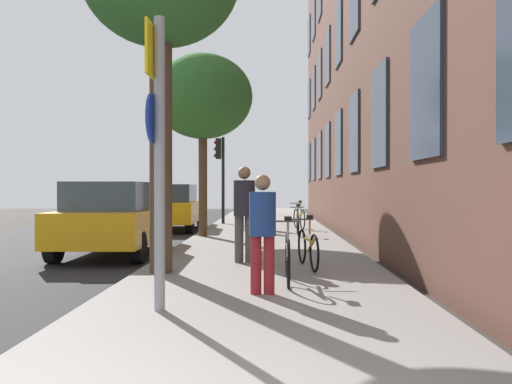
% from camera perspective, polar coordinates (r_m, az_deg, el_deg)
% --- Properties ---
extents(ground_plane, '(41.80, 41.80, 0.00)m').
position_cam_1_polar(ground_plane, '(17.82, -10.28, -4.42)').
color(ground_plane, '#332D28').
extents(road_asphalt, '(7.00, 38.00, 0.01)m').
position_cam_1_polar(road_asphalt, '(18.36, -16.72, -4.27)').
color(road_asphalt, '#232326').
rests_on(road_asphalt, ground).
extents(sidewalk, '(4.20, 38.00, 0.12)m').
position_cam_1_polar(sidewalk, '(17.44, 1.09, -4.32)').
color(sidewalk, gray).
rests_on(sidewalk, ground).
extents(sign_post, '(0.16, 0.60, 3.30)m').
position_cam_1_polar(sign_post, '(6.04, -10.62, 5.58)').
color(sign_post, gray).
rests_on(sign_post, sidewalk).
extents(traffic_light, '(0.43, 0.24, 3.37)m').
position_cam_1_polar(traffic_light, '(20.61, -3.87, 3.02)').
color(traffic_light, black).
rests_on(traffic_light, sidewalk).
extents(tree_far, '(2.86, 2.86, 5.24)m').
position_cam_1_polar(tree_far, '(15.47, -5.77, 10.15)').
color(tree_far, '#4C3823').
rests_on(tree_far, sidewalk).
extents(bicycle_0, '(0.42, 1.65, 0.97)m').
position_cam_1_polar(bicycle_0, '(7.75, 3.44, -6.97)').
color(bicycle_0, black).
rests_on(bicycle_0, sidewalk).
extents(bicycle_1, '(0.42, 1.64, 0.92)m').
position_cam_1_polar(bicycle_1, '(9.20, 5.63, -5.95)').
color(bicycle_1, black).
rests_on(bicycle_1, sidewalk).
extents(bicycle_2, '(0.42, 1.58, 0.91)m').
position_cam_1_polar(bicycle_2, '(15.55, 4.55, -3.37)').
color(bicycle_2, black).
rests_on(bicycle_2, sidewalk).
extents(bicycle_3, '(0.45, 1.63, 0.96)m').
position_cam_1_polar(bicycle_3, '(18.02, 4.69, -2.78)').
color(bicycle_3, black).
rests_on(bicycle_3, sidewalk).
extents(pedestrian_0, '(0.46, 0.46, 1.55)m').
position_cam_1_polar(pedestrian_0, '(6.84, 0.71, -3.68)').
color(pedestrian_0, maroon).
rests_on(pedestrian_0, sidewalk).
extents(pedestrian_1, '(0.53, 0.53, 1.78)m').
position_cam_1_polar(pedestrian_1, '(9.75, -1.28, -1.70)').
color(pedestrian_1, '#4C4742').
rests_on(pedestrian_1, sidewalk).
extents(pedestrian_2, '(0.49, 0.49, 1.67)m').
position_cam_1_polar(pedestrian_2, '(17.31, -1.28, -0.99)').
color(pedestrian_2, navy).
rests_on(pedestrian_2, sidewalk).
extents(car_0, '(1.92, 4.13, 1.62)m').
position_cam_1_polar(car_0, '(12.06, -15.06, -2.71)').
color(car_0, orange).
rests_on(car_0, road_asphalt).
extents(car_1, '(1.90, 4.52, 1.62)m').
position_cam_1_polar(car_1, '(18.98, -8.92, -1.57)').
color(car_1, orange).
rests_on(car_1, road_asphalt).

